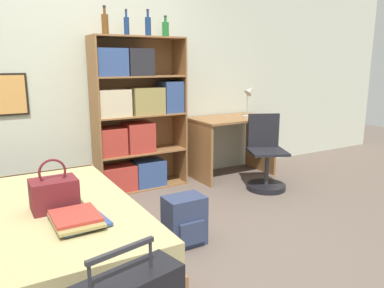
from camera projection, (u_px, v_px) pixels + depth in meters
The scene contains 14 objects.
ground_plane at pixel (140, 248), 2.99m from camera, with size 14.00×14.00×0.00m, color #66564C.
wall_back at pixel (79, 77), 4.07m from camera, with size 10.00×0.09×2.60m.
bed at pixel (59, 237), 2.66m from camera, with size 1.04×1.88×0.48m.
handbag at pixel (54, 193), 2.51m from camera, with size 0.30×0.21×0.35m.
book_stack_on_bed at pixel (77, 219), 2.29m from camera, with size 0.33×0.39×0.06m.
bookcase at pixel (134, 119), 4.23m from camera, with size 1.05×0.36×1.73m.
bottle_green at pixel (105, 24), 3.88m from camera, with size 0.07×0.07×0.29m.
bottle_brown at pixel (127, 26), 4.03m from camera, with size 0.06×0.06×0.28m.
bottle_clear at pixel (148, 26), 4.07m from camera, with size 0.07×0.07×0.28m.
bottle_blue at pixel (166, 29), 4.28m from camera, with size 0.08×0.08×0.24m.
desk at pixel (231, 137), 4.81m from camera, with size 1.02×0.64×0.76m.
desk_lamp at pixel (249, 95), 4.79m from camera, with size 0.17×0.13×0.41m.
desk_chair at pixel (266, 165), 4.36m from camera, with size 0.54×0.54×0.86m.
backpack at pixel (185, 221), 3.02m from camera, with size 0.32×0.26×0.40m.
Camera 1 is at (-1.02, -2.58, 1.45)m, focal length 35.00 mm.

